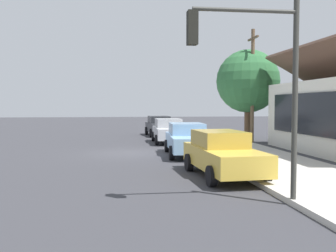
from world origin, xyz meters
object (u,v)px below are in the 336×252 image
object	(u,v)px
traffic_light_main	(254,65)
utility_pole_wooden	(252,84)
car_charcoal	(160,126)
shade_tree	(248,81)
car_silver	(169,131)
car_mustard	(222,154)
fire_hydrant_red	(195,136)
car_skyblue	(188,139)

from	to	relation	value
traffic_light_main	utility_pole_wooden	size ratio (longest dim) A/B	0.69
car_charcoal	shade_tree	size ratio (longest dim) A/B	0.72
car_silver	car_mustard	world-z (taller)	same
car_silver	utility_pole_wooden	bearing A→B (deg)	85.34
fire_hydrant_red	car_charcoal	bearing A→B (deg)	-168.53
shade_tree	traffic_light_main	bearing A→B (deg)	-18.78
car_skyblue	car_charcoal	bearing A→B (deg)	-176.83
car_charcoal	car_skyblue	size ratio (longest dim) A/B	0.93
car_silver	car_mustard	size ratio (longest dim) A/B	0.94
car_charcoal	shade_tree	xyz separation A→B (m)	(5.39, 5.58, 3.33)
car_charcoal	shade_tree	bearing A→B (deg)	43.24
car_mustard	utility_pole_wooden	world-z (taller)	utility_pole_wooden
car_charcoal	car_mustard	bearing A→B (deg)	-2.26
car_mustard	fire_hydrant_red	bearing A→B (deg)	170.23
car_charcoal	fire_hydrant_red	size ratio (longest dim) A/B	6.46
car_skyblue	shade_tree	xyz separation A→B (m)	(-7.11, 5.58, 3.33)
utility_pole_wooden	traffic_light_main	bearing A→B (deg)	-19.77
car_skyblue	traffic_light_main	size ratio (longest dim) A/B	0.94
car_mustard	car_skyblue	bearing A→B (deg)	178.50
car_skyblue	car_mustard	bearing A→B (deg)	4.72
car_mustard	shade_tree	world-z (taller)	shade_tree
car_skyblue	fire_hydrant_red	world-z (taller)	car_skyblue
shade_tree	traffic_light_main	distance (m)	17.95
traffic_light_main	fire_hydrant_red	world-z (taller)	traffic_light_main
car_charcoal	utility_pole_wooden	distance (m)	9.14
traffic_light_main	shade_tree	bearing A→B (deg)	161.22
traffic_light_main	utility_pole_wooden	world-z (taller)	utility_pole_wooden
car_silver	car_skyblue	size ratio (longest dim) A/B	0.91
car_charcoal	utility_pole_wooden	bearing A→B (deg)	36.77
car_silver	car_skyblue	xyz separation A→B (m)	(6.43, 0.06, 0.00)
car_mustard	shade_tree	bearing A→B (deg)	154.22
car_charcoal	car_silver	xyz separation A→B (m)	(6.08, -0.06, 0.00)
shade_tree	utility_pole_wooden	world-z (taller)	utility_pole_wooden
shade_tree	traffic_light_main	world-z (taller)	shade_tree
car_silver	car_charcoal	bearing A→B (deg)	-179.58
traffic_light_main	utility_pole_wooden	distance (m)	16.74
shade_tree	fire_hydrant_red	world-z (taller)	shade_tree
car_skyblue	traffic_light_main	distance (m)	10.23
traffic_light_main	fire_hydrant_red	xyz separation A→B (m)	(-15.14, 1.66, -2.99)
car_skyblue	shade_tree	size ratio (longest dim) A/B	0.77
shade_tree	car_mustard	bearing A→B (deg)	-22.72
fire_hydrant_red	shade_tree	bearing A→B (deg)	114.09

